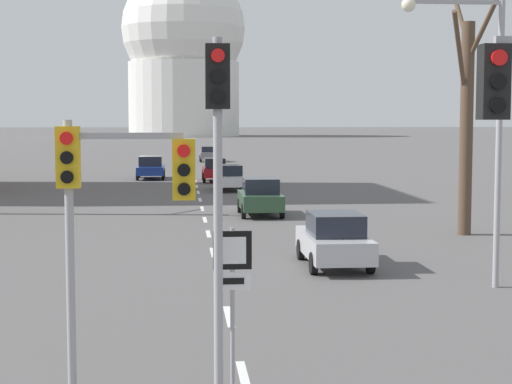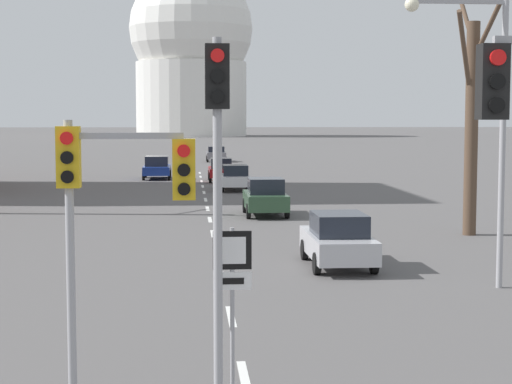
{
  "view_description": "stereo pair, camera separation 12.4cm",
  "coord_description": "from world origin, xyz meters",
  "px_view_note": "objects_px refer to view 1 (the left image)",
  "views": [
    {
      "loc": [
        -1.04,
        -6.52,
        4.35
      ],
      "look_at": [
        0.14,
        6.8,
        3.19
      ],
      "focal_mm": 60.0,
      "sensor_mm": 36.0,
      "label": 1
    },
    {
      "loc": [
        -0.92,
        -6.53,
        4.35
      ],
      "look_at": [
        0.14,
        6.8,
        3.19
      ],
      "focal_mm": 60.0,
      "sensor_mm": 36.0,
      "label": 2
    }
  ],
  "objects_px": {
    "sedan_near_left": "(260,197)",
    "sedan_far_left": "(334,240)",
    "route_sign_post": "(232,282)",
    "sedan_distant_centre": "(209,154)",
    "sedan_far_right": "(151,167)",
    "street_lamp_right": "(479,107)",
    "traffic_signal_near_left": "(111,188)",
    "sedan_near_right": "(229,177)",
    "traffic_signal_centre_tall": "(218,152)",
    "sedan_mid_centre": "(215,170)"
  },
  "relations": [
    {
      "from": "street_lamp_right",
      "to": "sedan_distant_centre",
      "type": "xyz_separation_m",
      "value": [
        -4.61,
        64.38,
        -3.85
      ]
    },
    {
      "from": "sedan_far_right",
      "to": "sedan_near_right",
      "type": "bearing_deg",
      "value": -63.75
    },
    {
      "from": "sedan_far_left",
      "to": "sedan_far_right",
      "type": "height_order",
      "value": "sedan_far_right"
    },
    {
      "from": "sedan_distant_centre",
      "to": "street_lamp_right",
      "type": "bearing_deg",
      "value": -85.91
    },
    {
      "from": "sedan_near_right",
      "to": "sedan_far_left",
      "type": "distance_m",
      "value": 26.75
    },
    {
      "from": "sedan_near_right",
      "to": "sedan_far_right",
      "type": "height_order",
      "value": "sedan_far_right"
    },
    {
      "from": "traffic_signal_centre_tall",
      "to": "sedan_distant_centre",
      "type": "bearing_deg",
      "value": 88.14
    },
    {
      "from": "route_sign_post",
      "to": "sedan_distant_centre",
      "type": "xyz_separation_m",
      "value": [
        2.13,
        72.42,
        -1.05
      ]
    },
    {
      "from": "sedan_mid_centre",
      "to": "sedan_far_right",
      "type": "bearing_deg",
      "value": 147.57
    },
    {
      "from": "street_lamp_right",
      "to": "sedan_distant_centre",
      "type": "relative_size",
      "value": 1.82
    },
    {
      "from": "sedan_far_left",
      "to": "street_lamp_right",
      "type": "bearing_deg",
      "value": -48.25
    },
    {
      "from": "traffic_signal_near_left",
      "to": "sedan_far_left",
      "type": "height_order",
      "value": "traffic_signal_near_left"
    },
    {
      "from": "traffic_signal_centre_tall",
      "to": "sedan_far_right",
      "type": "xyz_separation_m",
      "value": [
        -2.66,
        48.66,
        -3.01
      ]
    },
    {
      "from": "route_sign_post",
      "to": "sedan_mid_centre",
      "type": "height_order",
      "value": "route_sign_post"
    },
    {
      "from": "street_lamp_right",
      "to": "sedan_distant_centre",
      "type": "height_order",
      "value": "street_lamp_right"
    },
    {
      "from": "sedan_near_right",
      "to": "route_sign_post",
      "type": "bearing_deg",
      "value": -93.21
    },
    {
      "from": "traffic_signal_near_left",
      "to": "sedan_near_right",
      "type": "height_order",
      "value": "traffic_signal_near_left"
    },
    {
      "from": "sedan_far_left",
      "to": "sedan_near_left",
      "type": "bearing_deg",
      "value": 93.99
    },
    {
      "from": "traffic_signal_centre_tall",
      "to": "route_sign_post",
      "type": "bearing_deg",
      "value": 51.66
    },
    {
      "from": "traffic_signal_centre_tall",
      "to": "street_lamp_right",
      "type": "xyz_separation_m",
      "value": [
        6.97,
        8.33,
        0.79
      ]
    },
    {
      "from": "route_sign_post",
      "to": "traffic_signal_centre_tall",
      "type": "bearing_deg",
      "value": -128.34
    },
    {
      "from": "route_sign_post",
      "to": "sedan_distant_centre",
      "type": "bearing_deg",
      "value": 88.31
    },
    {
      "from": "sedan_near_left",
      "to": "sedan_near_right",
      "type": "height_order",
      "value": "sedan_near_left"
    },
    {
      "from": "street_lamp_right",
      "to": "sedan_far_left",
      "type": "height_order",
      "value": "street_lamp_right"
    },
    {
      "from": "sedan_mid_centre",
      "to": "sedan_distant_centre",
      "type": "bearing_deg",
      "value": 88.8
    },
    {
      "from": "street_lamp_right",
      "to": "sedan_far_right",
      "type": "distance_m",
      "value": 41.64
    },
    {
      "from": "sedan_near_left",
      "to": "traffic_signal_centre_tall",
      "type": "bearing_deg",
      "value": -96.82
    },
    {
      "from": "sedan_far_right",
      "to": "sedan_distant_centre",
      "type": "bearing_deg",
      "value": 78.19
    },
    {
      "from": "street_lamp_right",
      "to": "sedan_far_right",
      "type": "height_order",
      "value": "street_lamp_right"
    },
    {
      "from": "sedan_near_right",
      "to": "traffic_signal_centre_tall",
      "type": "bearing_deg",
      "value": -93.53
    },
    {
      "from": "sedan_near_right",
      "to": "sedan_far_left",
      "type": "relative_size",
      "value": 1.01
    },
    {
      "from": "traffic_signal_centre_tall",
      "to": "sedan_mid_centre",
      "type": "height_order",
      "value": "traffic_signal_centre_tall"
    },
    {
      "from": "sedan_far_left",
      "to": "sedan_distant_centre",
      "type": "relative_size",
      "value": 1.02
    },
    {
      "from": "sedan_far_left",
      "to": "sedan_far_right",
      "type": "xyz_separation_m",
      "value": [
        -6.59,
        36.92,
        0.03
      ]
    },
    {
      "from": "sedan_distant_centre",
      "to": "route_sign_post",
      "type": "bearing_deg",
      "value": -91.69
    },
    {
      "from": "street_lamp_right",
      "to": "sedan_near_left",
      "type": "height_order",
      "value": "street_lamp_right"
    },
    {
      "from": "sedan_near_left",
      "to": "sedan_distant_centre",
      "type": "bearing_deg",
      "value": 90.76
    },
    {
      "from": "traffic_signal_centre_tall",
      "to": "sedan_far_left",
      "type": "distance_m",
      "value": 12.75
    },
    {
      "from": "route_sign_post",
      "to": "sedan_far_left",
      "type": "relative_size",
      "value": 0.65
    },
    {
      "from": "street_lamp_right",
      "to": "sedan_far_right",
      "type": "xyz_separation_m",
      "value": [
        -9.63,
        40.33,
        -3.8
      ]
    },
    {
      "from": "sedan_near_left",
      "to": "sedan_far_left",
      "type": "xyz_separation_m",
      "value": [
        0.93,
        -13.3,
        -0.04
      ]
    },
    {
      "from": "sedan_mid_centre",
      "to": "sedan_far_right",
      "type": "xyz_separation_m",
      "value": [
        -4.46,
        2.84,
        0.01
      ]
    },
    {
      "from": "traffic_signal_near_left",
      "to": "sedan_distant_centre",
      "type": "height_order",
      "value": "traffic_signal_near_left"
    },
    {
      "from": "sedan_near_left",
      "to": "sedan_mid_centre",
      "type": "distance_m",
      "value": 20.82
    },
    {
      "from": "route_sign_post",
      "to": "traffic_signal_near_left",
      "type": "bearing_deg",
      "value": 167.14
    },
    {
      "from": "sedan_near_right",
      "to": "sedan_far_right",
      "type": "bearing_deg",
      "value": 116.25
    },
    {
      "from": "traffic_signal_centre_tall",
      "to": "sedan_far_right",
      "type": "bearing_deg",
      "value": 93.13
    },
    {
      "from": "traffic_signal_near_left",
      "to": "street_lamp_right",
      "type": "xyz_separation_m",
      "value": [
        8.62,
        7.61,
        1.36
      ]
    },
    {
      "from": "sedan_near_right",
      "to": "sedan_distant_centre",
      "type": "relative_size",
      "value": 1.02
    },
    {
      "from": "sedan_far_left",
      "to": "sedan_mid_centre",
      "type": "bearing_deg",
      "value": 93.56
    }
  ]
}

